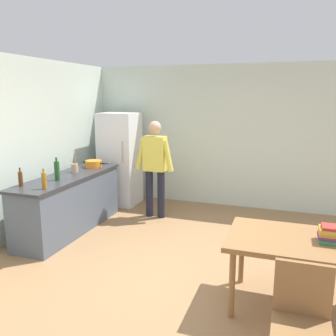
{
  "coord_description": "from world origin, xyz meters",
  "views": [
    {
      "loc": [
        1.23,
        -3.78,
        2.12
      ],
      "look_at": [
        -0.47,
        1.14,
        1.05
      ],
      "focal_mm": 37.86,
      "sensor_mm": 36.0,
      "label": 1
    }
  ],
  "objects_px": {
    "chair": "(302,317)",
    "book_stack": "(333,234)",
    "cooking_pot": "(94,164)",
    "utensil_jar": "(75,168)",
    "person": "(155,163)",
    "bottle_beer_brown": "(21,179)",
    "dining_table": "(300,247)",
    "refrigerator": "(120,159)",
    "bottle_wine_green": "(57,171)",
    "bottle_oil_amber": "(44,181)"
  },
  "relations": [
    {
      "from": "bottle_wine_green",
      "to": "person",
      "type": "bearing_deg",
      "value": 53.42
    },
    {
      "from": "refrigerator",
      "to": "cooking_pot",
      "type": "relative_size",
      "value": 4.5
    },
    {
      "from": "chair",
      "to": "bottle_wine_green",
      "type": "height_order",
      "value": "bottle_wine_green"
    },
    {
      "from": "bottle_oil_amber",
      "to": "bottle_beer_brown",
      "type": "height_order",
      "value": "bottle_oil_amber"
    },
    {
      "from": "dining_table",
      "to": "cooking_pot",
      "type": "height_order",
      "value": "cooking_pot"
    },
    {
      "from": "cooking_pot",
      "to": "bottle_beer_brown",
      "type": "relative_size",
      "value": 1.54
    },
    {
      "from": "person",
      "to": "utensil_jar",
      "type": "xyz_separation_m",
      "value": [
        -1.08,
        -0.81,
        0.0
      ]
    },
    {
      "from": "bottle_oil_amber",
      "to": "refrigerator",
      "type": "bearing_deg",
      "value": 92.0
    },
    {
      "from": "chair",
      "to": "book_stack",
      "type": "relative_size",
      "value": 3.56
    },
    {
      "from": "refrigerator",
      "to": "book_stack",
      "type": "bearing_deg",
      "value": -36.95
    },
    {
      "from": "person",
      "to": "bottle_oil_amber",
      "type": "relative_size",
      "value": 6.07
    },
    {
      "from": "refrigerator",
      "to": "utensil_jar",
      "type": "bearing_deg",
      "value": -95.45
    },
    {
      "from": "chair",
      "to": "utensil_jar",
      "type": "height_order",
      "value": "utensil_jar"
    },
    {
      "from": "refrigerator",
      "to": "bottle_oil_amber",
      "type": "distance_m",
      "value": 2.41
    },
    {
      "from": "chair",
      "to": "bottle_beer_brown",
      "type": "distance_m",
      "value": 3.87
    },
    {
      "from": "refrigerator",
      "to": "bottle_wine_green",
      "type": "distance_m",
      "value": 1.92
    },
    {
      "from": "bottle_oil_amber",
      "to": "book_stack",
      "type": "bearing_deg",
      "value": -4.7
    },
    {
      "from": "person",
      "to": "cooking_pot",
      "type": "distance_m",
      "value": 1.07
    },
    {
      "from": "bottle_wine_green",
      "to": "bottle_oil_amber",
      "type": "distance_m",
      "value": 0.51
    },
    {
      "from": "person",
      "to": "bottle_wine_green",
      "type": "relative_size",
      "value": 5.0
    },
    {
      "from": "cooking_pot",
      "to": "dining_table",
      "type": "bearing_deg",
      "value": -28.18
    },
    {
      "from": "bottle_wine_green",
      "to": "book_stack",
      "type": "height_order",
      "value": "bottle_wine_green"
    },
    {
      "from": "refrigerator",
      "to": "bottle_wine_green",
      "type": "height_order",
      "value": "refrigerator"
    },
    {
      "from": "bottle_beer_brown",
      "to": "bottle_oil_amber",
      "type": "bearing_deg",
      "value": -3.13
    },
    {
      "from": "utensil_jar",
      "to": "book_stack",
      "type": "height_order",
      "value": "utensil_jar"
    },
    {
      "from": "chair",
      "to": "bottle_wine_green",
      "type": "relative_size",
      "value": 2.68
    },
    {
      "from": "cooking_pot",
      "to": "utensil_jar",
      "type": "height_order",
      "value": "utensil_jar"
    },
    {
      "from": "bottle_beer_brown",
      "to": "bottle_wine_green",
      "type": "bearing_deg",
      "value": 60.97
    },
    {
      "from": "refrigerator",
      "to": "cooking_pot",
      "type": "bearing_deg",
      "value": -93.87
    },
    {
      "from": "utensil_jar",
      "to": "bottle_beer_brown",
      "type": "distance_m",
      "value": 1.03
    },
    {
      "from": "chair",
      "to": "cooking_pot",
      "type": "distance_m",
      "value": 4.38
    },
    {
      "from": "chair",
      "to": "bottle_oil_amber",
      "type": "distance_m",
      "value": 3.49
    },
    {
      "from": "dining_table",
      "to": "utensil_jar",
      "type": "distance_m",
      "value": 3.69
    },
    {
      "from": "book_stack",
      "to": "dining_table",
      "type": "bearing_deg",
      "value": -177.93
    },
    {
      "from": "person",
      "to": "utensil_jar",
      "type": "relative_size",
      "value": 5.31
    },
    {
      "from": "person",
      "to": "bottle_oil_amber",
      "type": "distance_m",
      "value": 2.04
    },
    {
      "from": "cooking_pot",
      "to": "bottle_beer_brown",
      "type": "bearing_deg",
      "value": -99.9
    },
    {
      "from": "person",
      "to": "book_stack",
      "type": "distance_m",
      "value": 3.39
    },
    {
      "from": "cooking_pot",
      "to": "bottle_beer_brown",
      "type": "distance_m",
      "value": 1.5
    },
    {
      "from": "person",
      "to": "chair",
      "type": "xyz_separation_m",
      "value": [
        2.35,
        -3.11,
        -0.44
      ]
    },
    {
      "from": "chair",
      "to": "book_stack",
      "type": "bearing_deg",
      "value": 65.74
    },
    {
      "from": "bottle_oil_amber",
      "to": "bottle_beer_brown",
      "type": "xyz_separation_m",
      "value": [
        -0.4,
        0.02,
        -0.01
      ]
    },
    {
      "from": "refrigerator",
      "to": "bottle_wine_green",
      "type": "bearing_deg",
      "value": -91.88
    },
    {
      "from": "refrigerator",
      "to": "dining_table",
      "type": "relative_size",
      "value": 1.29
    },
    {
      "from": "bottle_wine_green",
      "to": "bottle_beer_brown",
      "type": "distance_m",
      "value": 0.53
    },
    {
      "from": "refrigerator",
      "to": "dining_table",
      "type": "bearing_deg",
      "value": -39.29
    },
    {
      "from": "bottle_beer_brown",
      "to": "book_stack",
      "type": "bearing_deg",
      "value": -4.54
    },
    {
      "from": "bottle_wine_green",
      "to": "book_stack",
      "type": "bearing_deg",
      "value": -11.98
    },
    {
      "from": "bottle_wine_green",
      "to": "bottle_beer_brown",
      "type": "relative_size",
      "value": 1.31
    },
    {
      "from": "utensil_jar",
      "to": "chair",
      "type": "bearing_deg",
      "value": -33.86
    }
  ]
}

